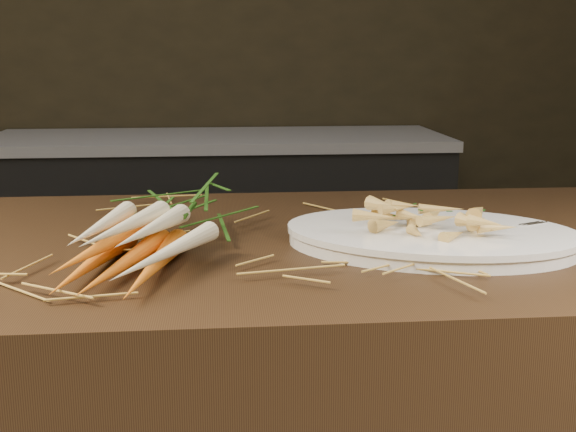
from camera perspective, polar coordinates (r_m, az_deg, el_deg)
name	(u,v)px	position (r m, az deg, el deg)	size (l,w,h in m)	color
back_counter	(220,236)	(3.00, -5.40, -1.59)	(1.82, 0.62, 0.84)	black
straw_bedding	(0,238)	(1.11, -21.80, -1.63)	(1.40, 0.60, 0.02)	olive
root_veg_bunch	(161,221)	(1.01, -10.01, -0.37)	(0.24, 0.47, 0.08)	orange
serving_platter	(430,239)	(1.04, 11.19, -1.80)	(0.40, 0.27, 0.02)	white
roasted_veg_heap	(431,216)	(1.03, 11.27, -0.01)	(0.20, 0.14, 0.04)	#BD8439
serving_fork	(539,239)	(1.02, 19.22, -1.73)	(0.01, 0.15, 0.00)	silver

